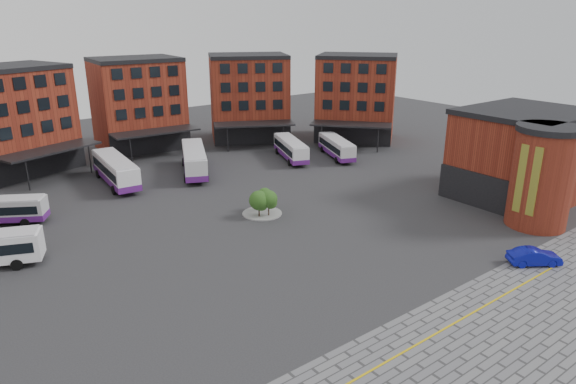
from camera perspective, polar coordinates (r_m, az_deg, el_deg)
ground at (r=47.30m, az=3.43°, el=-7.24°), size 160.00×160.00×0.00m
yellow_line at (r=40.67m, az=18.99°, el=-13.05°), size 26.00×0.15×0.02m
main_building at (r=75.15m, az=-18.95°, el=7.56°), size 94.14×42.48×14.60m
east_building at (r=65.44m, az=24.88°, el=3.46°), size 17.40×15.40×10.60m
tree_island at (r=56.07m, az=-2.70°, el=-0.98°), size 4.40×4.40×3.02m
bus_c at (r=70.14m, az=-18.62°, el=2.34°), size 3.94×12.77×3.54m
bus_d at (r=72.30m, az=-10.38°, el=3.55°), size 7.94×12.74×3.57m
bus_e at (r=78.32m, az=0.30°, el=4.85°), size 6.23×11.00×3.05m
bus_f at (r=79.82m, az=5.41°, el=5.00°), size 6.24×10.62×2.96m
blue_car at (r=50.54m, az=25.69°, el=-6.50°), size 4.64×3.90×1.50m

